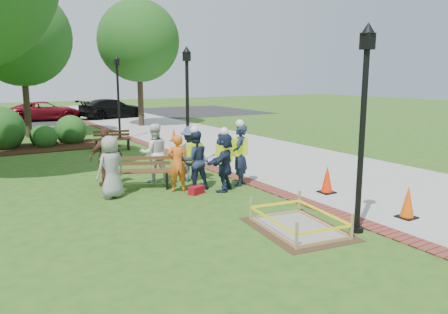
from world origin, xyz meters
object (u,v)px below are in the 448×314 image
cone_front (408,203)px  hivis_worker_b (240,153)px  wet_concrete_pad (298,219)px  hivis_worker_c (195,158)px  lamp_near (363,114)px  bench_near (142,179)px  hivis_worker_a (224,159)px

cone_front → hivis_worker_b: 4.92m
wet_concrete_pad → hivis_worker_c: bearing=95.1°
cone_front → lamp_near: bearing=-179.8°
bench_near → hivis_worker_b: 2.96m
hivis_worker_c → lamp_near: bearing=-74.6°
hivis_worker_c → hivis_worker_b: bearing=-9.8°
bench_near → lamp_near: (2.60, -5.77, 2.19)m
wet_concrete_pad → bench_near: 5.28m
lamp_near → hivis_worker_c: 5.27m
bench_near → hivis_worker_c: hivis_worker_c is taller
wet_concrete_pad → hivis_worker_a: bearing=85.3°
wet_concrete_pad → hivis_worker_a: 3.64m
lamp_near → wet_concrete_pad: bearing=142.6°
cone_front → hivis_worker_c: hivis_worker_c is taller
cone_front → hivis_worker_b: hivis_worker_b is taller
bench_near → lamp_near: size_ratio=0.41×
bench_near → cone_front: bearing=-53.6°
hivis_worker_b → hivis_worker_c: (-1.37, 0.24, -0.05)m
bench_near → lamp_near: 6.70m
lamp_near → hivis_worker_c: size_ratio=2.30×
bench_near → hivis_worker_a: hivis_worker_a is taller
hivis_worker_a → hivis_worker_c: hivis_worker_c is taller
wet_concrete_pad → hivis_worker_a: size_ratio=1.37×
wet_concrete_pad → bench_near: (-1.63, 5.02, 0.05)m
lamp_near → hivis_worker_b: size_ratio=2.15×
hivis_worker_b → bench_near: bearing=156.3°
lamp_near → hivis_worker_a: 4.64m
bench_near → hivis_worker_c: 1.68m
bench_near → hivis_worker_c: (1.26, -0.92, 0.63)m
wet_concrete_pad → hivis_worker_c: size_ratio=1.35×
hivis_worker_a → bench_near: bearing=142.8°
cone_front → hivis_worker_c: (-2.98, 4.84, 0.55)m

